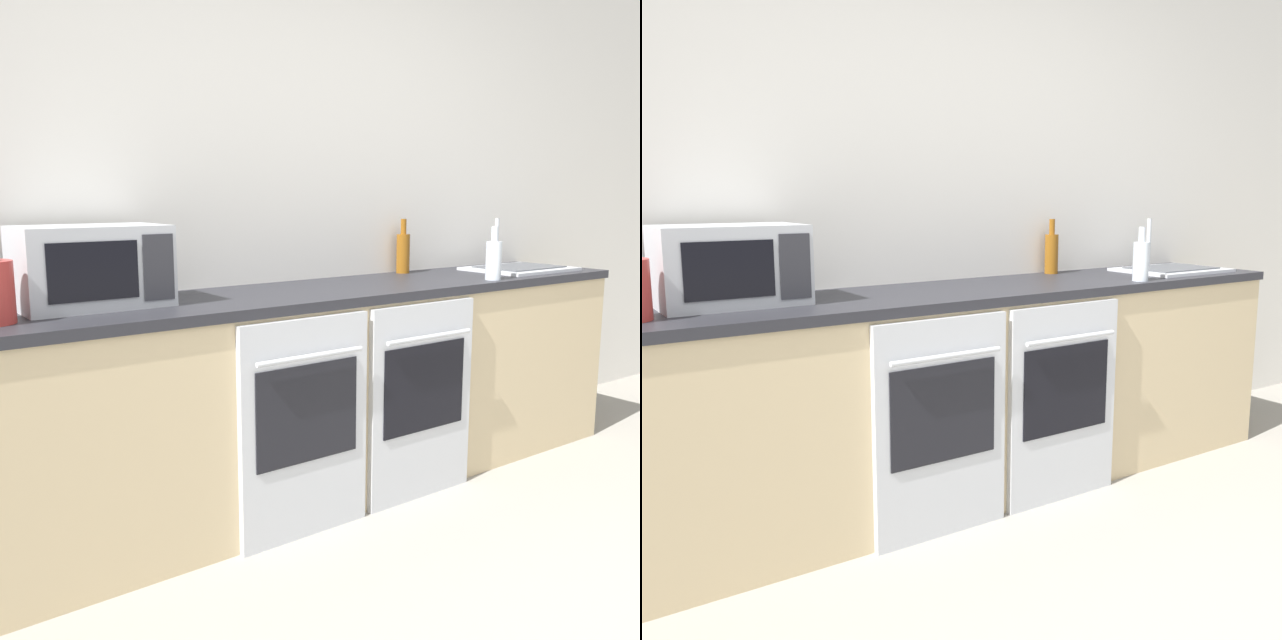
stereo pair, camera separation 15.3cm
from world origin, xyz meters
TOP-DOWN VIEW (x-y plane):
  - wall_back at (0.00, 2.06)m, footprint 10.00×0.06m
  - counter_back at (0.00, 1.74)m, footprint 3.36×0.62m
  - oven_left at (-0.29, 1.42)m, footprint 0.57×0.06m
  - oven_right at (0.32, 1.42)m, footprint 0.57×0.06m
  - microwave at (-0.94, 1.81)m, footprint 0.51×0.33m
  - bottle_amber at (0.70, 1.97)m, footprint 0.07×0.07m
  - bottle_clear at (0.85, 1.51)m, footprint 0.07×0.07m
  - sink at (1.29, 1.71)m, footprint 0.52×0.40m

SIDE VIEW (x-z plane):
  - oven_left at x=-0.29m, z-range 0.01..0.87m
  - oven_right at x=0.32m, z-range 0.01..0.87m
  - counter_back at x=0.00m, z-range 0.00..0.91m
  - sink at x=1.29m, z-range 0.79..1.06m
  - bottle_clear at x=0.85m, z-range 0.89..1.14m
  - bottle_amber at x=0.70m, z-range 0.88..1.16m
  - microwave at x=-0.94m, z-range 0.91..1.20m
  - wall_back at x=0.00m, z-range 0.00..2.60m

